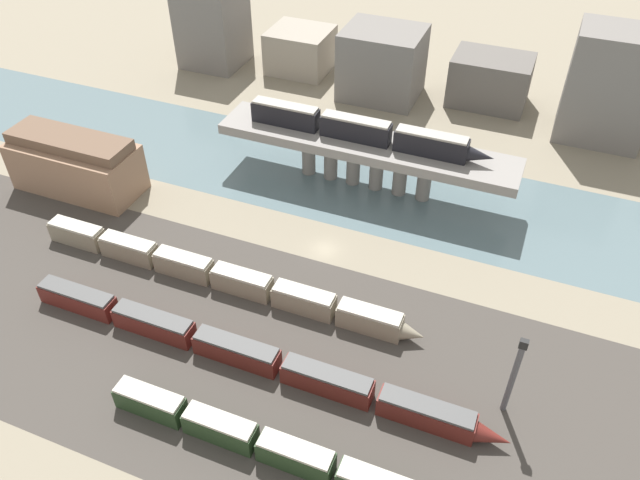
# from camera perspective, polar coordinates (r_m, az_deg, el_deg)

# --- Properties ---
(ground_plane) EXTENTS (400.00, 400.00, 0.00)m
(ground_plane) POSITION_cam_1_polar(r_m,az_deg,el_deg) (101.97, 0.45, -0.88)
(ground_plane) COLOR gray
(railbed_yard) EXTENTS (280.00, 42.00, 0.01)m
(railbed_yard) POSITION_cam_1_polar(r_m,az_deg,el_deg) (86.92, -5.49, -10.63)
(railbed_yard) COLOR #423D38
(railbed_yard) RESTS_ON ground
(river_water) EXTENTS (320.00, 26.64, 0.01)m
(river_water) POSITION_cam_1_polar(r_m,az_deg,el_deg) (116.61, 4.04, 5.08)
(river_water) COLOR slate
(river_water) RESTS_ON ground
(bridge) EXTENTS (54.13, 9.82, 9.39)m
(bridge) POSITION_cam_1_polar(r_m,az_deg,el_deg) (112.50, 4.21, 8.15)
(bridge) COLOR gray
(bridge) RESTS_ON ground
(train_on_bridge) EXTENTS (43.95, 2.83, 4.07)m
(train_on_bridge) POSITION_cam_1_polar(r_m,az_deg,el_deg) (110.60, 3.96, 9.97)
(train_on_bridge) COLOR black
(train_on_bridge) RESTS_ON bridge
(train_yard_near) EXTENTS (42.01, 2.81, 3.49)m
(train_yard_near) POSITION_cam_1_polar(r_m,az_deg,el_deg) (77.16, -4.95, -18.18)
(train_yard_near) COLOR #23381E
(train_yard_near) RESTS_ON ground
(train_yard_mid) EXTENTS (68.68, 2.87, 3.40)m
(train_yard_mid) POSITION_cam_1_polar(r_m,az_deg,el_deg) (85.27, -6.67, -10.36)
(train_yard_mid) COLOR #5B1E19
(train_yard_mid) RESTS_ON ground
(train_yard_far) EXTENTS (63.17, 2.89, 3.65)m
(train_yard_far) POSITION_cam_1_polar(r_m,az_deg,el_deg) (96.11, -9.20, -3.22)
(train_yard_far) COLOR gray
(train_yard_far) RESTS_ON ground
(warehouse_building) EXTENTS (23.06, 10.12, 10.86)m
(warehouse_building) POSITION_cam_1_polar(r_m,az_deg,el_deg) (120.98, -21.43, 6.52)
(warehouse_building) COLOR #937056
(warehouse_building) RESTS_ON ground
(signal_tower) EXTENTS (1.00, 0.75, 13.12)m
(signal_tower) POSITION_cam_1_polar(r_m,az_deg,el_deg) (79.69, 17.27, -11.77)
(signal_tower) COLOR #4C4C51
(signal_tower) RESTS_ON ground
(city_block_far_left) EXTENTS (13.97, 13.74, 19.61)m
(city_block_far_left) POSITION_cam_1_polar(r_m,az_deg,el_deg) (160.22, -9.81, 18.90)
(city_block_far_left) COLOR slate
(city_block_far_left) RESTS_ON ground
(city_block_left) EXTENTS (14.17, 12.97, 9.91)m
(city_block_left) POSITION_cam_1_polar(r_m,az_deg,el_deg) (156.37, -1.80, 16.96)
(city_block_left) COLOR gray
(city_block_left) RESTS_ON ground
(city_block_center) EXTENTS (17.08, 14.28, 15.25)m
(city_block_center) POSITION_cam_1_polar(r_m,az_deg,el_deg) (143.90, 5.70, 15.78)
(city_block_center) COLOR slate
(city_block_center) RESTS_ON ground
(city_block_right) EXTENTS (16.77, 11.91, 10.70)m
(city_block_right) POSITION_cam_1_polar(r_m,az_deg,el_deg) (145.84, 15.27, 13.92)
(city_block_right) COLOR #605B56
(city_block_right) RESTS_ON ground
(city_block_far_right) EXTENTS (16.40, 12.30, 22.36)m
(city_block_far_right) POSITION_cam_1_polar(r_m,az_deg,el_deg) (137.72, 24.99, 12.64)
(city_block_far_right) COLOR slate
(city_block_far_right) RESTS_ON ground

